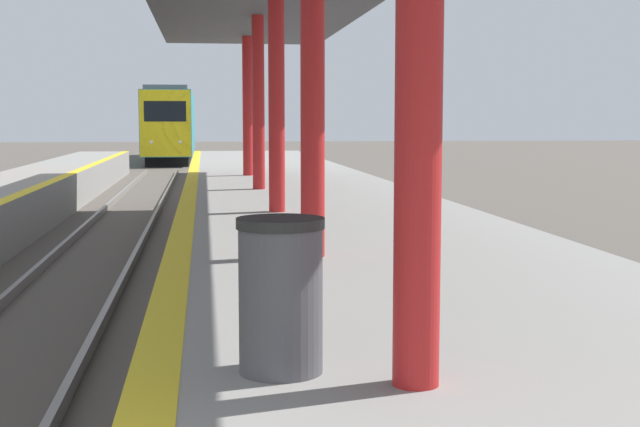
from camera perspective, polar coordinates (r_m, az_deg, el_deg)
name	(u,v)px	position (r m, az deg, el deg)	size (l,w,h in m)	color
train	(172,125)	(55.52, -9.48, 5.63)	(2.66, 18.34, 4.28)	black
trash_bin	(281,295)	(5.14, -2.53, -5.24)	(0.51, 0.51, 0.90)	#4C4C51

